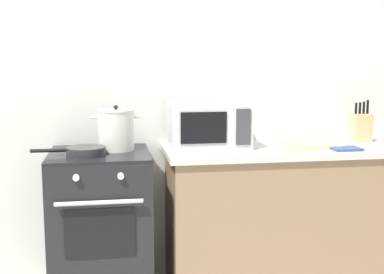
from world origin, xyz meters
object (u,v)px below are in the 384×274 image
object	(u,v)px
knife_block	(361,127)
oven_mitt	(346,149)
microwave	(208,124)
stock_pot	(116,130)
cutting_board	(310,145)
frying_pan	(85,151)
stove	(101,226)

from	to	relation	value
knife_block	oven_mitt	world-z (taller)	knife_block
microwave	knife_block	bearing A→B (deg)	3.28
stock_pot	cutting_board	bearing A→B (deg)	-3.03
stock_pot	frying_pan	distance (m)	0.26
stove	microwave	distance (m)	0.92
frying_pan	oven_mitt	size ratio (longest dim) A/B	2.38
microwave	oven_mitt	world-z (taller)	microwave
stove	cutting_board	world-z (taller)	cutting_board
cutting_board	knife_block	distance (m)	0.45
stock_pot	cutting_board	distance (m)	1.24
frying_pan	cutting_board	size ratio (longest dim) A/B	1.19
frying_pan	knife_block	xyz separation A→B (m)	(1.84, 0.23, 0.07)
stove	knife_block	distance (m)	1.85
microwave	frying_pan	bearing A→B (deg)	-167.74
stove	cutting_board	size ratio (longest dim) A/B	2.56
frying_pan	knife_block	size ratio (longest dim) A/B	1.51
microwave	knife_block	xyz separation A→B (m)	(1.08, 0.06, -0.05)
frying_pan	knife_block	world-z (taller)	knife_block
frying_pan	stock_pot	bearing A→B (deg)	39.31
knife_block	oven_mitt	bearing A→B (deg)	-130.34
microwave	cutting_board	size ratio (longest dim) A/B	1.39
cutting_board	oven_mitt	bearing A→B (deg)	-43.53
stove	knife_block	size ratio (longest dim) A/B	3.24
knife_block	oven_mitt	distance (m)	0.40
stove	oven_mitt	size ratio (longest dim) A/B	5.11
oven_mitt	stock_pot	bearing A→B (deg)	170.87
stock_pot	cutting_board	world-z (taller)	stock_pot
cutting_board	knife_block	bearing A→B (deg)	18.30
cutting_board	oven_mitt	world-z (taller)	cutting_board
knife_block	stock_pot	bearing A→B (deg)	-177.41
stock_pot	knife_block	world-z (taller)	knife_block
stock_pot	microwave	xyz separation A→B (m)	(0.58, 0.01, 0.02)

